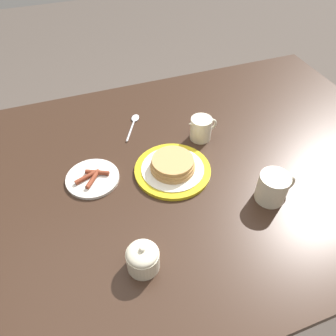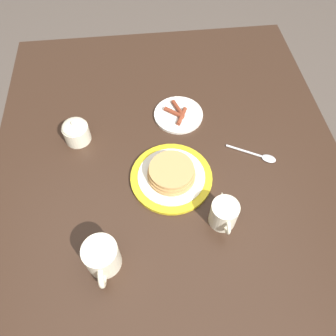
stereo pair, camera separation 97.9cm
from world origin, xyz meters
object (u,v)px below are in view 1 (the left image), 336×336
Objects in this scene: sugar_bowl at (143,258)px; spoon at (134,122)px; side_plate_bacon at (93,178)px; pancake_plate at (173,168)px; coffee_mug at (273,187)px; creamer_pitcher at (201,128)px.

sugar_bowl reaches higher than spoon.
side_plate_bacon is at bearing -130.52° from spoon.
pancake_plate is at bearing -80.24° from spoon.
coffee_mug is at bearing -40.01° from pancake_plate.
pancake_plate is 0.19m from creamer_pitcher.
sugar_bowl is at bearing -168.81° from coffee_mug.
creamer_pitcher is at bearing 39.55° from pancake_plate.
creamer_pitcher is 0.26m from spoon.
coffee_mug reaches higher than sugar_bowl.
side_plate_bacon is 0.40m from creamer_pitcher.
sugar_bowl is at bearing -103.29° from spoon.
creamer_pitcher is 0.52m from sugar_bowl.
side_plate_bacon is (-0.25, 0.05, -0.01)m from pancake_plate.
creamer_pitcher is at bearing 9.93° from side_plate_bacon.
coffee_mug is 1.42× the size of sugar_bowl.
sugar_bowl is at bearing -129.50° from creamer_pitcher.
side_plate_bacon is at bearing -170.07° from creamer_pitcher.
coffee_mug is 0.81× the size of spoon.
coffee_mug is 0.33m from creamer_pitcher.
coffee_mug is 0.42m from sugar_bowl.
creamer_pitcher reaches higher than pancake_plate.
coffee_mug is 0.56m from spoon.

